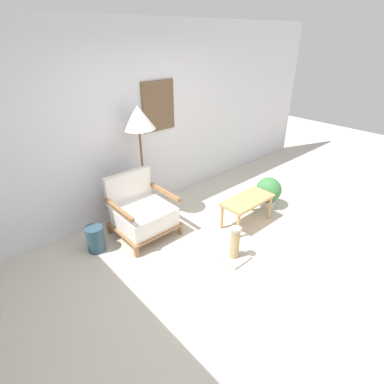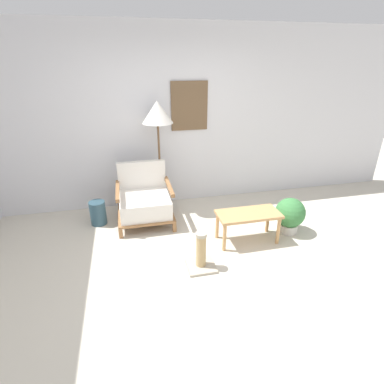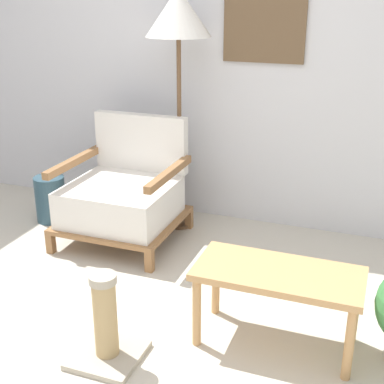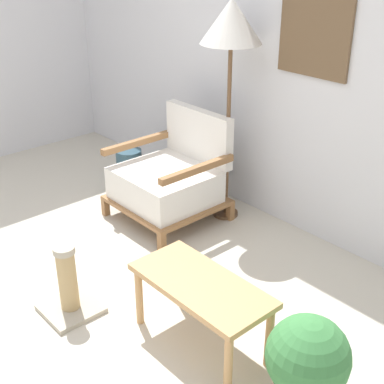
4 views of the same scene
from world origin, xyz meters
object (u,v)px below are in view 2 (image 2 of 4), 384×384
(scratching_post, at_px, (201,255))
(vase, at_px, (98,213))
(coffee_table, at_px, (248,217))
(potted_plant, at_px, (290,214))
(armchair, at_px, (145,201))
(floor_lamp, at_px, (157,115))

(scratching_post, bearing_deg, vase, 132.69)
(coffee_table, relative_size, potted_plant, 1.62)
(armchair, relative_size, potted_plant, 1.67)
(floor_lamp, relative_size, coffee_table, 2.08)
(floor_lamp, bearing_deg, potted_plant, -33.61)
(floor_lamp, distance_m, potted_plant, 2.29)
(coffee_table, xyz_separation_m, vase, (-1.93, 0.90, -0.17))
(floor_lamp, bearing_deg, armchair, -129.11)
(floor_lamp, relative_size, scratching_post, 3.67)
(armchair, xyz_separation_m, vase, (-0.67, 0.08, -0.16))
(floor_lamp, bearing_deg, scratching_post, -81.01)
(vase, height_order, potted_plant, potted_plant)
(armchair, distance_m, potted_plant, 2.04)
(potted_plant, bearing_deg, armchair, 158.95)
(coffee_table, bearing_deg, potted_plant, 7.51)
(potted_plant, bearing_deg, floor_lamp, 146.39)
(armchair, height_order, floor_lamp, floor_lamp)
(armchair, bearing_deg, scratching_post, -66.59)
(armchair, bearing_deg, coffee_table, -33.08)
(floor_lamp, height_order, coffee_table, floor_lamp)
(vase, distance_m, potted_plant, 2.70)
(armchair, height_order, potted_plant, armchair)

